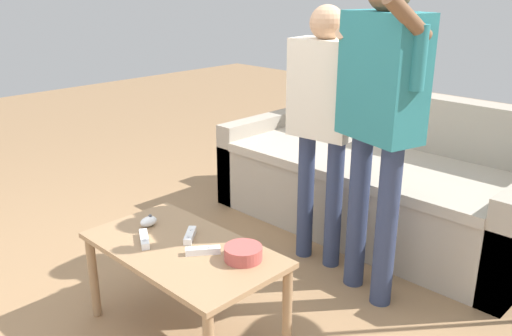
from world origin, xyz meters
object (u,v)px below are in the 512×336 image
Objects in this scene: player_center at (323,108)px; game_remote_wand_near at (190,235)px; game_remote_wand_spare at (144,239)px; game_remote_wand_far at (203,251)px; couch at (378,182)px; snack_bowl at (243,253)px; player_right at (381,103)px; coffee_table at (183,259)px; game_remote_nunchuk at (149,221)px.

game_remote_wand_near is (-0.04, -0.91, -0.45)m from player_center.
game_remote_wand_near is 0.85× the size of game_remote_wand_spare.
game_remote_wand_spare is (-0.27, -0.11, -0.00)m from game_remote_wand_far.
couch is 15.56× the size of game_remote_wand_near.
game_remote_wand_near is at bearing -173.63° from snack_bowl.
game_remote_wand_spare is (-0.14, -1.75, 0.17)m from couch.
game_remote_wand_spare is at bearing -98.59° from player_center.
couch reaches higher than snack_bowl.
snack_bowl is 1.15× the size of game_remote_wand_far.
game_remote_wand_spare is (-0.57, -0.98, -0.57)m from player_right.
game_remote_wand_far is (0.13, -1.64, 0.17)m from couch.
player_center is at bearing 96.56° from game_remote_wand_far.
player_right is 1.09m from game_remote_wand_near.
player_right is at bearing -60.58° from couch.
snack_bowl is 0.10× the size of player_right.
game_remote_wand_near is (-0.04, 0.08, 0.08)m from coffee_table.
player_right reaches higher than game_remote_wand_far.
couch is 2.25× the size of coffee_table.
game_remote_wand_near is (-0.45, -0.81, -0.57)m from player_right.
game_remote_wand_spare is (-0.16, -0.09, 0.08)m from coffee_table.
couch is 1.77m from game_remote_wand_spare.
game_remote_wand_far and game_remote_wand_spare have the same top height.
player_center is (-0.27, 0.88, 0.44)m from snack_bowl.
game_remote_wand_spare is at bearing -94.58° from couch.
player_center is 9.23× the size of game_remote_wand_spare.
snack_bowl is at bearing 25.12° from game_remote_wand_spare.
player_right reaches higher than coffee_table.
game_remote_wand_far is at bearing 10.76° from coffee_table.
game_remote_nunchuk reaches higher than game_remote_wand_spare.
player_right is 0.44m from player_center.
snack_bowl reaches higher than game_remote_nunchuk.
player_center reaches higher than game_remote_nunchuk.
couch is 1.15m from player_right.
game_remote_nunchuk is at bearing 138.64° from game_remote_wand_spare.
game_remote_wand_spare is (-0.44, -0.20, -0.01)m from snack_bowl.
game_remote_nunchuk is (-0.27, -1.64, 0.18)m from couch.
snack_bowl is 0.96m from player_right.
snack_bowl is at bearing 29.01° from game_remote_wand_far.
game_remote_wand_far is (0.11, -0.97, -0.45)m from player_center.
couch is at bearing 119.42° from player_right.
game_remote_wand_far is (0.15, -0.05, -0.00)m from game_remote_wand_near.
player_right is 10.35× the size of game_remote_wand_spare.
player_center is at bearing 87.26° from game_remote_wand_near.
game_remote_wand_far is at bearing -109.09° from player_right.
game_remote_nunchuk reaches higher than game_remote_wand_far.
game_remote_nunchuk is at bearing -106.70° from player_center.
snack_bowl is 1.02m from player_center.
couch is at bearing 100.80° from snack_bowl.
snack_bowl reaches higher than game_remote_wand_near.
couch reaches higher than game_remote_wand_far.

